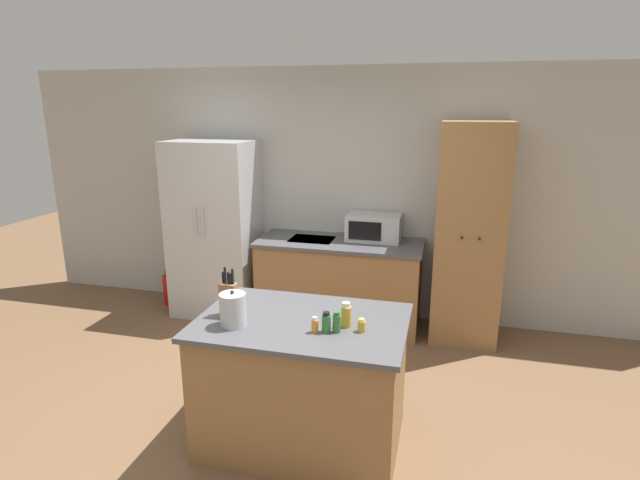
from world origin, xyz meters
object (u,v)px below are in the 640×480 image
object	(u,v)px
spice_bottle_amber_oil	(326,323)
spice_bottle_pale_salt	(346,315)
microwave	(374,227)
pantry_cabinet	(469,234)
spice_bottle_green_herb	(337,323)
fire_extinguisher	(169,290)
spice_bottle_tall_dark	(362,326)
spice_bottle_short_red	(315,325)
refrigerator	(216,229)
kettle	(233,310)
knife_block	(229,298)

from	to	relation	value
spice_bottle_amber_oil	spice_bottle_pale_salt	distance (m)	0.15
microwave	spice_bottle_pale_salt	world-z (taller)	microwave
pantry_cabinet	spice_bottle_green_herb	bearing A→B (deg)	-111.75
spice_bottle_green_herb	fire_extinguisher	size ratio (longest dim) A/B	0.32
spice_bottle_tall_dark	spice_bottle_green_herb	size ratio (longest dim) A/B	0.63
spice_bottle_short_red	refrigerator	bearing A→B (deg)	128.65
spice_bottle_green_herb	refrigerator	bearing A→B (deg)	131.22
kettle	fire_extinguisher	bearing A→B (deg)	130.11
pantry_cabinet	spice_bottle_short_red	distance (m)	2.30
spice_bottle_amber_oil	spice_bottle_pale_salt	xyz separation A→B (m)	(0.10, 0.11, 0.01)
kettle	fire_extinguisher	distance (m)	2.87
pantry_cabinet	fire_extinguisher	bearing A→B (deg)	-179.60
refrigerator	fire_extinguisher	bearing A→B (deg)	179.95
microwave	spice_bottle_pale_salt	distance (m)	2.08
spice_bottle_tall_dark	spice_bottle_green_herb	distance (m)	0.15
knife_block	spice_bottle_tall_dark	bearing A→B (deg)	-1.73
pantry_cabinet	spice_bottle_pale_salt	xyz separation A→B (m)	(-0.78, -1.97, -0.07)
spice_bottle_short_red	spice_bottle_green_herb	world-z (taller)	spice_bottle_green_herb
pantry_cabinet	kettle	bearing A→B (deg)	-124.58
fire_extinguisher	refrigerator	bearing A→B (deg)	-0.05
refrigerator	spice_bottle_green_herb	xyz separation A→B (m)	(1.78, -2.04, 0.02)
fire_extinguisher	kettle	bearing A→B (deg)	-49.89
knife_block	fire_extinguisher	xyz separation A→B (m)	(-1.68, 1.97, -0.83)
spice_bottle_short_red	spice_bottle_pale_salt	world-z (taller)	spice_bottle_pale_salt
knife_block	spice_bottle_green_herb	xyz separation A→B (m)	(0.73, -0.07, -0.06)
microwave	spice_bottle_green_herb	world-z (taller)	microwave
refrigerator	spice_bottle_amber_oil	world-z (taller)	refrigerator
spice_bottle_amber_oil	refrigerator	bearing A→B (deg)	130.00
kettle	spice_bottle_short_red	bearing A→B (deg)	3.27
microwave	spice_bottle_short_red	xyz separation A→B (m)	(-0.03, -2.20, -0.09)
spice_bottle_amber_oil	kettle	world-z (taller)	kettle
microwave	spice_bottle_short_red	size ratio (longest dim) A/B	5.42
knife_block	spice_bottle_short_red	xyz separation A→B (m)	(0.60, -0.11, -0.07)
spice_bottle_short_red	spice_bottle_pale_salt	bearing A→B (deg)	37.65
microwave	knife_block	xyz separation A→B (m)	(-0.63, -2.10, -0.01)
microwave	kettle	distance (m)	2.30
refrigerator	fire_extinguisher	distance (m)	0.98
spice_bottle_short_red	spice_bottle_amber_oil	distance (m)	0.07
spice_bottle_short_red	spice_bottle_green_herb	distance (m)	0.13
microwave	spice_bottle_pale_salt	xyz separation A→B (m)	(0.14, -2.08, -0.06)
knife_block	spice_bottle_tall_dark	size ratio (longest dim) A/B	3.96
pantry_cabinet	spice_bottle_tall_dark	distance (m)	2.13
spice_bottle_green_herb	kettle	bearing A→B (deg)	-174.16
refrigerator	microwave	world-z (taller)	refrigerator
refrigerator	microwave	size ratio (longest dim) A/B	3.48
knife_block	spice_bottle_short_red	distance (m)	0.62
spice_bottle_green_herb	fire_extinguisher	xyz separation A→B (m)	(-2.41, 2.04, -0.77)
spice_bottle_tall_dark	spice_bottle_amber_oil	world-z (taller)	spice_bottle_amber_oil
microwave	spice_bottle_short_red	bearing A→B (deg)	-90.71
knife_block	fire_extinguisher	size ratio (longest dim) A/B	0.80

